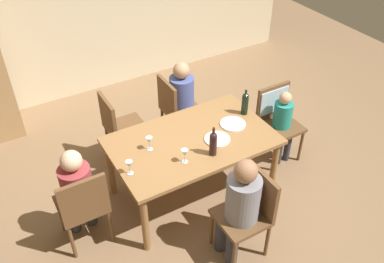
{
  "coord_description": "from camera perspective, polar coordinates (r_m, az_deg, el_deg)",
  "views": [
    {
      "loc": [
        -1.65,
        -2.85,
        3.4
      ],
      "look_at": [
        0.0,
        0.0,
        0.86
      ],
      "focal_mm": 38.68,
      "sensor_mm": 36.0,
      "label": 1
    }
  ],
  "objects": [
    {
      "name": "dining_table",
      "position": [
        4.27,
        -0.0,
        -1.96
      ],
      "size": [
        1.67,
        1.03,
        0.76
      ],
      "color": "olive",
      "rests_on": "ground_plane"
    },
    {
      "name": "person_child_small",
      "position": [
        4.92,
        12.47,
        1.45
      ],
      "size": [
        0.22,
        0.25,
        0.94
      ],
      "rotation": [
        0.0,
        0.0,
        3.14
      ],
      "color": "#33333D",
      "rests_on": "ground_plane"
    },
    {
      "name": "dinner_plate_host",
      "position": [
        4.22,
        3.5,
        -1.05
      ],
      "size": [
        0.27,
        0.27,
        0.01
      ],
      "primitive_type": "cylinder",
      "color": "silver",
      "rests_on": "dining_table"
    },
    {
      "name": "chair_far_left",
      "position": [
        4.86,
        -10.06,
        0.88
      ],
      "size": [
        0.44,
        0.44,
        0.92
      ],
      "rotation": [
        0.0,
        0.0,
        -1.57
      ],
      "color": "brown",
      "rests_on": "ground_plane"
    },
    {
      "name": "chair_left_end",
      "position": [
        4.0,
        -14.79,
        -9.71
      ],
      "size": [
        0.44,
        0.44,
        0.92
      ],
      "color": "brown",
      "rests_on": "ground_plane"
    },
    {
      "name": "chair_right_end",
      "position": [
        4.99,
        11.44,
        2.64
      ],
      "size": [
        0.44,
        0.46,
        0.92
      ],
      "rotation": [
        0.0,
        0.0,
        3.14
      ],
      "color": "brown",
      "rests_on": "ground_plane"
    },
    {
      "name": "person_man_guest",
      "position": [
        5.08,
        -1.15,
        4.84
      ],
      "size": [
        0.34,
        0.3,
        1.11
      ],
      "rotation": [
        0.0,
        0.0,
        -1.57
      ],
      "color": "#33333D",
      "rests_on": "ground_plane"
    },
    {
      "name": "rear_room_partition",
      "position": [
        6.15,
        -13.4,
        17.26
      ],
      "size": [
        6.4,
        0.12,
        2.7
      ],
      "primitive_type": "cube",
      "color": "beige",
      "rests_on": "ground_plane"
    },
    {
      "name": "ground_plane",
      "position": [
        4.73,
        -0.0,
        -8.25
      ],
      "size": [
        10.0,
        10.0,
        0.0
      ],
      "primitive_type": "plane",
      "color": "#846647"
    },
    {
      "name": "wine_bottle_dark_red",
      "position": [
        3.96,
        2.94,
        -1.58
      ],
      "size": [
        0.07,
        0.07,
        0.32
      ],
      "color": "black",
      "rests_on": "dining_table"
    },
    {
      "name": "chair_far_right",
      "position": [
        5.09,
        -2.24,
        3.43
      ],
      "size": [
        0.44,
        0.44,
        0.92
      ],
      "rotation": [
        0.0,
        0.0,
        -1.57
      ],
      "color": "brown",
      "rests_on": "ground_plane"
    },
    {
      "name": "person_woman_host",
      "position": [
        3.74,
        6.65,
        -9.85
      ],
      "size": [
        0.36,
        0.31,
        1.14
      ],
      "rotation": [
        0.0,
        0.0,
        1.57
      ],
      "color": "#33333D",
      "rests_on": "ground_plane"
    },
    {
      "name": "handbag",
      "position": [
        5.24,
        -5.15,
        -1.39
      ],
      "size": [
        0.19,
        0.3,
        0.22
      ],
      "primitive_type": "cube",
      "rotation": [
        0.0,
        0.0,
        -1.31
      ],
      "color": "brown",
      "rests_on": "ground_plane"
    },
    {
      "name": "wine_glass_near_left",
      "position": [
        4.05,
        -5.9,
        -1.29
      ],
      "size": [
        0.07,
        0.07,
        0.15
      ],
      "color": "silver",
      "rests_on": "dining_table"
    },
    {
      "name": "wine_glass_near_right",
      "position": [
        3.89,
        -1.01,
        -3.03
      ],
      "size": [
        0.07,
        0.07,
        0.15
      ],
      "color": "silver",
      "rests_on": "dining_table"
    },
    {
      "name": "wine_glass_centre",
      "position": [
        3.81,
        -8.64,
        -4.57
      ],
      "size": [
        0.07,
        0.07,
        0.15
      ],
      "color": "silver",
      "rests_on": "dining_table"
    },
    {
      "name": "dinner_plate_guest_left",
      "position": [
        4.44,
        5.63,
        1.07
      ],
      "size": [
        0.28,
        0.28,
        0.01
      ],
      "primitive_type": "cylinder",
      "color": "white",
      "rests_on": "dining_table"
    },
    {
      "name": "person_man_bearded",
      "position": [
        4.0,
        -15.54,
        -7.61
      ],
      "size": [
        0.29,
        0.34,
        1.1
      ],
      "color": "#33333D",
      "rests_on": "ground_plane"
    },
    {
      "name": "wine_bottle_tall_green",
      "position": [
        4.54,
        7.31,
        3.92
      ],
      "size": [
        0.07,
        0.07,
        0.3
      ],
      "color": "black",
      "rests_on": "dining_table"
    },
    {
      "name": "chair_near",
      "position": [
        3.88,
        7.9,
        -10.44
      ],
      "size": [
        0.44,
        0.44,
        0.92
      ],
      "rotation": [
        0.0,
        0.0,
        1.57
      ],
      "color": "brown",
      "rests_on": "ground_plane"
    }
  ]
}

